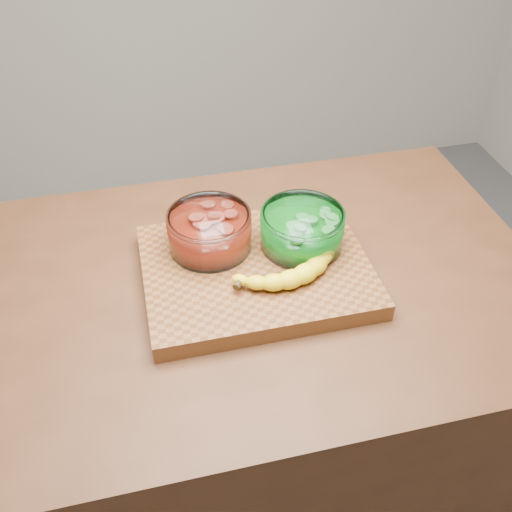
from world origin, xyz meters
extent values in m
plane|color=#535357|center=(0.00, 0.00, 0.00)|extent=(3.50, 3.50, 0.00)
cube|color=#4A2916|center=(0.00, 0.00, 0.45)|extent=(1.20, 0.80, 0.90)
cube|color=brown|center=(0.00, 0.00, 0.92)|extent=(0.45, 0.35, 0.04)
cylinder|color=white|center=(-0.08, 0.08, 0.98)|extent=(0.17, 0.17, 0.08)
cylinder|color=#AB2511|center=(-0.08, 0.08, 0.97)|extent=(0.15, 0.15, 0.05)
cylinder|color=#D95944|center=(-0.08, 0.08, 1.00)|extent=(0.14, 0.14, 0.02)
cylinder|color=white|center=(0.11, 0.04, 0.98)|extent=(0.17, 0.17, 0.08)
cylinder|color=#13951D|center=(0.11, 0.04, 0.97)|extent=(0.15, 0.15, 0.05)
cylinder|color=#6FE76C|center=(0.11, 0.04, 1.00)|extent=(0.14, 0.14, 0.02)
camera|label=1|loc=(-0.19, -0.83, 1.71)|focal=40.00mm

